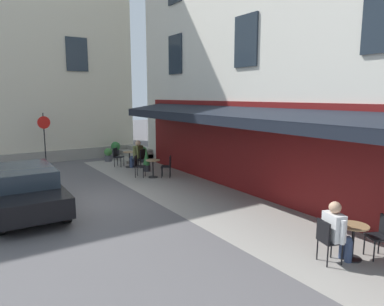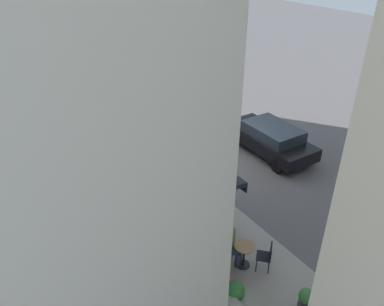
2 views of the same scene
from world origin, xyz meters
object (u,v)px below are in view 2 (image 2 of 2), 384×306
potted_plant_entrance_right (234,294)px  cafe_table_streetside (195,206)px  cafe_chair_black_facing_street (176,204)px  potted_plant_mid_terrace (306,300)px  cafe_table_near_entrance (244,252)px  cafe_chair_black_by_window (82,114)px  cafe_chair_black_kerbside (267,255)px  parked_car_black (270,138)px  seated_companion_in_white (103,110)px  cafe_chair_black_under_awning (107,112)px  potted_plant_under_sign (210,230)px  cafe_chair_black_back_row (223,245)px  cafe_table_mid_terrace (95,114)px  cafe_chair_black_near_door (214,205)px  seated_patron_in_olive (230,243)px

potted_plant_entrance_right → cafe_table_streetside: bearing=162.1°
cafe_chair_black_facing_street → potted_plant_mid_terrace: (4.93, 0.83, -0.19)m
cafe_table_near_entrance → cafe_chair_black_by_window: bearing=-176.7°
cafe_chair_black_kerbside → cafe_chair_black_by_window: same height
potted_plant_entrance_right → parked_car_black: parked_car_black is taller
seated_companion_in_white → potted_plant_mid_terrace: size_ratio=1.86×
cafe_chair_black_facing_street → seated_companion_in_white: (-8.48, 0.79, 0.15)m
cafe_chair_black_kerbside → cafe_chair_black_under_awning: size_ratio=1.00×
cafe_table_near_entrance → cafe_chair_black_under_awning: size_ratio=0.82×
cafe_chair_black_under_awning → potted_plant_under_sign: bearing=-4.4°
potted_plant_mid_terrace → parked_car_black: parked_car_black is taller
cafe_chair_black_back_row → seated_companion_in_white: (-10.86, 0.65, 0.15)m
cafe_table_streetside → potted_plant_mid_terrace: (4.57, 0.31, -0.13)m
cafe_chair_black_kerbside → potted_plant_mid_terrace: (1.57, -0.10, -0.19)m
cafe_table_near_entrance → seated_companion_in_white: bearing=178.5°
potted_plant_mid_terrace → parked_car_black: bearing=143.5°
potted_plant_mid_terrace → cafe_table_streetside: bearing=-176.2°
cafe_table_near_entrance → cafe_chair_black_back_row: (-0.52, -0.35, 0.06)m
cafe_chair_black_back_row → cafe_table_mid_terrace: (-10.99, 0.25, -0.06)m
seated_companion_in_white → potted_plant_under_sign: size_ratio=1.25×
potted_plant_entrance_right → cafe_chair_black_near_door: bearing=152.4°
cafe_table_mid_terrace → cafe_chair_black_by_window: size_ratio=0.82×
cafe_table_streetside → parked_car_black: (-1.95, 5.14, 0.22)m
seated_companion_in_white → potted_plant_under_sign: bearing=-3.2°
cafe_chair_black_under_awning → cafe_chair_black_facing_street: (8.41, -0.99, 0.00)m
cafe_chair_black_back_row → seated_companion_in_white: seated_companion_in_white is taller
cafe_chair_black_near_door → parked_car_black: parked_car_black is taller
seated_patron_in_olive → potted_plant_entrance_right: 1.57m
potted_plant_mid_terrace → potted_plant_entrance_right: size_ratio=0.86×
cafe_table_mid_terrace → cafe_chair_black_near_door: size_ratio=0.82×
cafe_table_streetside → potted_plant_under_sign: 1.30m
cafe_chair_black_back_row → cafe_chair_black_near_door: size_ratio=1.00×
potted_plant_mid_terrace → cafe_chair_black_under_awning: bearing=179.3°
cafe_table_streetside → potted_plant_entrance_right: size_ratio=0.93×
potted_plant_mid_terrace → potted_plant_entrance_right: (-1.08, -1.43, 0.07)m
cafe_chair_black_kerbside → cafe_chair_black_by_window: bearing=-174.8°
cafe_chair_black_under_awning → potted_plant_under_sign: 10.06m
seated_patron_in_olive → potted_plant_under_sign: seated_patron_in_olive is taller
cafe_chair_black_near_door → seated_companion_in_white: seated_companion_in_white is taller
cafe_table_mid_terrace → cafe_chair_black_near_door: (9.36, 0.63, 0.06)m
seated_patron_in_olive → potted_plant_under_sign: bearing=-177.3°
cafe_chair_black_by_window → potted_plant_under_sign: (10.50, 0.39, -0.04)m
cafe_table_mid_terrace → cafe_chair_black_near_door: cafe_chair_black_near_door is taller
cafe_table_mid_terrace → seated_patron_in_olive: seated_patron_in_olive is taller
cafe_chair_black_near_door → potted_plant_mid_terrace: cafe_chair_black_near_door is taller
potted_plant_under_sign → seated_companion_in_white: bearing=176.8°
cafe_table_mid_terrace → cafe_chair_black_under_awning: size_ratio=0.82×
cafe_chair_black_under_awning → seated_companion_in_white: size_ratio=0.70×
cafe_table_near_entrance → cafe_table_mid_terrace: (-11.51, -0.10, 0.00)m
cafe_chair_black_kerbside → seated_patron_in_olive: bearing=-140.2°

